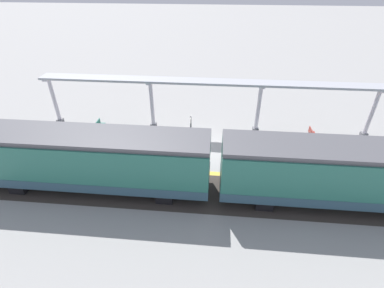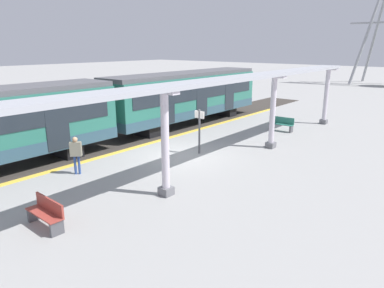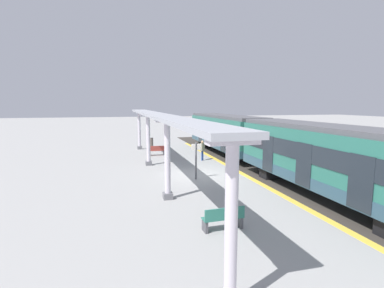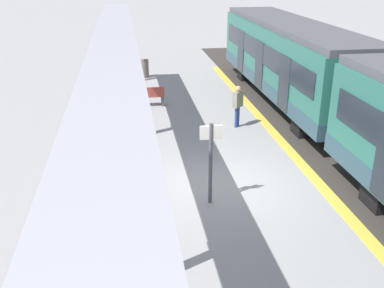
{
  "view_description": "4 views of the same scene",
  "coord_description": "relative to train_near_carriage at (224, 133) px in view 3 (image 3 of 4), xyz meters",
  "views": [
    {
      "loc": [
        -16.48,
        -0.77,
        10.71
      ],
      "look_at": [
        -1.3,
        0.65,
        1.05
      ],
      "focal_mm": 26.27,
      "sensor_mm": 36.0,
      "label": 1
    },
    {
      "loc": [
        10.84,
        -12.34,
        5.17
      ],
      "look_at": [
        1.29,
        -0.8,
        1.0
      ],
      "focal_mm": 33.18,
      "sensor_mm": 36.0,
      "label": 2
    },
    {
      "loc": [
        4.93,
        17.22,
        4.45
      ],
      "look_at": [
        0.33,
        -0.17,
        1.98
      ],
      "focal_mm": 27.29,
      "sensor_mm": 36.0,
      "label": 3
    },
    {
      "loc": [
        2.35,
        11.09,
        5.88
      ],
      "look_at": [
        0.63,
        -0.5,
        1.1
      ],
      "focal_mm": 42.25,
      "sensor_mm": 36.0,
      "label": 4
    }
  ],
  "objects": [
    {
      "name": "ground_plane",
      "position": [
        4.67,
        7.64,
        -1.83
      ],
      "size": [
        176.0,
        176.0,
        0.0
      ],
      "primitive_type": "plane",
      "color": "#989795"
    },
    {
      "name": "tactile_edge_strip",
      "position": [
        1.78,
        7.64,
        -1.83
      ],
      "size": [
        0.36,
        30.04,
        0.01
      ],
      "primitive_type": "cube",
      "color": "yellow",
      "rests_on": "ground"
    },
    {
      "name": "trackbed",
      "position": [
        -0.01,
        7.64,
        -1.83
      ],
      "size": [
        3.2,
        42.04,
        0.01
      ],
      "primitive_type": "cube",
      "color": "#38332D",
      "rests_on": "ground"
    },
    {
      "name": "train_near_carriage",
      "position": [
        0.0,
        0.0,
        0.0
      ],
      "size": [
        2.65,
        12.92,
        3.48
      ],
      "color": "#296C5D",
      "rests_on": "ground"
    },
    {
      "name": "train_far_carriage",
      "position": [
        0.0,
        13.5,
        0.0
      ],
      "size": [
        2.65,
        12.92,
        3.48
      ],
      "color": "#296C5D",
      "rests_on": "ground"
    },
    {
      "name": "canopy_pillar_nearest",
      "position": [
        7.3,
        -4.18,
        0.07
      ],
      "size": [
        1.1,
        0.44,
        3.75
      ],
      "color": "slate",
      "rests_on": "ground"
    },
    {
      "name": "canopy_pillar_second",
      "position": [
        7.3,
        3.77,
        0.07
      ],
      "size": [
        1.1,
        0.44,
        3.75
      ],
      "color": "slate",
      "rests_on": "ground"
    },
    {
      "name": "canopy_pillar_third",
      "position": [
        7.3,
        11.7,
        0.07
      ],
      "size": [
        1.1,
        0.44,
        3.75
      ],
      "color": "slate",
      "rests_on": "ground"
    },
    {
      "name": "canopy_pillar_fourth",
      "position": [
        7.3,
        19.39,
        0.07
      ],
      "size": [
        1.1,
        0.44,
        3.75
      ],
      "color": "slate",
      "rests_on": "ground"
    },
    {
      "name": "canopy_beam",
      "position": [
        7.3,
        7.61,
        2.0
      ],
      "size": [
        1.2,
        24.37,
        0.16
      ],
      "primitive_type": "cube",
      "color": "#A8AAB2",
      "rests_on": "canopy_pillar_nearest"
    },
    {
      "name": "bench_near_end",
      "position": [
        6.19,
        -0.13,
        -1.39
      ],
      "size": [
        1.51,
        0.47,
        0.86
      ],
      "color": "#9E3A31",
      "rests_on": "ground"
    },
    {
      "name": "bench_mid_platform",
      "position": [
        6.0,
        15.62,
        -1.39
      ],
      "size": [
        1.52,
        0.51,
        0.86
      ],
      "color": "#2D7362",
      "rests_on": "ground"
    },
    {
      "name": "trash_bin",
      "position": [
        6.04,
        -5.39,
        -1.35
      ],
      "size": [
        0.48,
        0.48,
        0.96
      ],
      "primitive_type": "cylinder",
      "color": "#71635A",
      "rests_on": "ground"
    },
    {
      "name": "platform_info_sign",
      "position": [
        5.04,
        8.53,
        -0.5
      ],
      "size": [
        0.56,
        0.1,
        2.2
      ],
      "color": "#4C4C51",
      "rests_on": "ground"
    },
    {
      "name": "passenger_waiting_near_edge",
      "position": [
        2.96,
        2.99,
        -0.83
      ],
      "size": [
        0.47,
        0.47,
        1.59
      ],
      "color": "#2B478A",
      "rests_on": "ground"
    }
  ]
}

